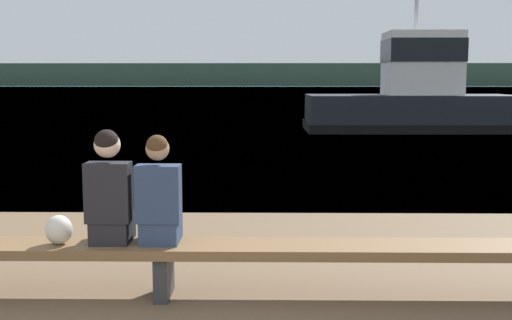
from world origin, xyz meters
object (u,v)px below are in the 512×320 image
tugboat_red (414,100)px  person_right (159,198)px  shopping_bag (59,230)px  person_left (109,193)px  bench_main (164,253)px

tugboat_red → person_right: bearing=160.5°
person_right → shopping_bag: person_right is taller
tugboat_red → shopping_bag: bearing=158.2°
person_left → person_right: (0.42, 0.00, -0.04)m
person_right → shopping_bag: 0.90m
person_right → shopping_bag: bearing=-177.3°
shopping_bag → tugboat_red: (7.18, 18.26, 0.54)m
person_right → shopping_bag: (-0.86, -0.04, -0.27)m
person_right → bench_main: bearing=-22.9°
bench_main → person_right: (-0.03, 0.01, 0.48)m
person_left → person_right: size_ratio=1.05×
bench_main → tugboat_red: 19.30m
person_right → tugboat_red: size_ratio=0.12×
bench_main → person_right: person_right is taller
person_left → tugboat_red: size_ratio=0.13×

